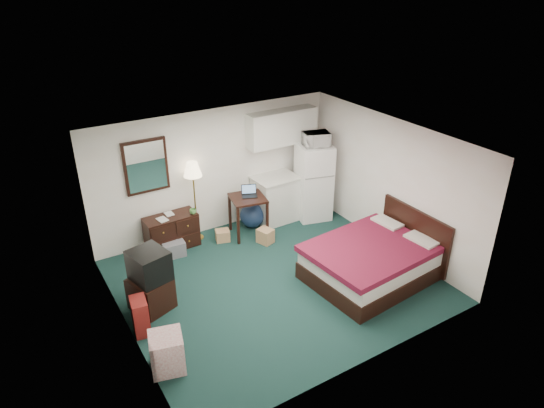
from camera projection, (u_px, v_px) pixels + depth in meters
floor at (275, 281)px, 8.36m from camera, size 5.00×4.50×0.01m
ceiling at (275, 143)px, 7.24m from camera, size 5.00×4.50×0.01m
walls at (275, 217)px, 7.80m from camera, size 5.01×4.51×2.50m
mirror at (146, 166)px, 8.68m from camera, size 0.80×0.06×1.00m
upper_cabinets at (282, 127)px, 9.75m from camera, size 1.50×0.35×0.70m
headboard at (414, 235)px, 8.67m from camera, size 0.06×1.56×1.00m
dresser at (172, 232)px, 9.21m from camera, size 0.99×0.47×0.67m
floor_lamp at (195, 201)px, 9.31m from camera, size 0.39×0.39×1.62m
desk at (248, 216)px, 9.62m from camera, size 0.77×0.77×0.83m
exercise_ball at (252, 215)px, 9.98m from camera, size 0.59×0.59×0.51m
kitchen_counter at (276, 199)px, 10.17m from camera, size 0.88×0.67×0.94m
fridge at (314, 182)px, 10.14m from camera, size 0.82×0.82×1.62m
bed at (370, 262)px, 8.30m from camera, size 2.14×1.74×0.65m
tv_stand at (151, 293)px, 7.61m from camera, size 0.70×0.73×0.53m
suitcase at (140, 316)px, 7.09m from camera, size 0.27×0.38×0.58m
retail_box at (167, 352)px, 6.45m from camera, size 0.53×0.53×0.54m
file_bin at (174, 249)px, 9.03m from camera, size 0.43×0.34×0.28m
cardboard_box_a at (223, 235)px, 9.53m from camera, size 0.32×0.29×0.23m
cardboard_box_b at (265, 236)px, 9.45m from camera, size 0.32×0.35×0.29m
laptop at (249, 192)px, 9.42m from camera, size 0.37×0.33×0.20m
crt_tv at (149, 265)px, 7.40m from camera, size 0.64×0.67×0.49m
microwave at (316, 138)px, 9.67m from camera, size 0.58×0.42×0.35m
book_a at (158, 216)px, 8.83m from camera, size 0.17×0.04×0.23m
book_b at (165, 211)px, 9.05m from camera, size 0.15×0.02×0.20m
mug at (193, 211)px, 9.12m from camera, size 0.15×0.13×0.13m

